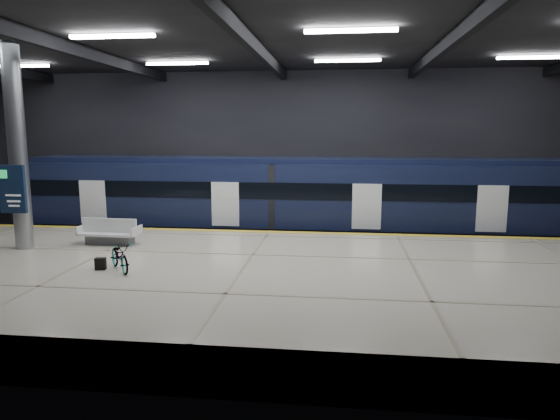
# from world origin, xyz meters

# --- Properties ---
(ground) EXTENTS (30.00, 30.00, 0.00)m
(ground) POSITION_xyz_m (0.00, 0.00, 0.00)
(ground) COLOR black
(ground) RESTS_ON ground
(room_shell) EXTENTS (30.10, 16.10, 8.05)m
(room_shell) POSITION_xyz_m (-0.00, 0.00, 5.72)
(room_shell) COLOR black
(room_shell) RESTS_ON ground
(platform) EXTENTS (30.00, 11.00, 1.10)m
(platform) POSITION_xyz_m (0.00, -2.50, 0.55)
(platform) COLOR beige
(platform) RESTS_ON ground
(safety_strip) EXTENTS (30.00, 0.40, 0.01)m
(safety_strip) POSITION_xyz_m (0.00, 2.75, 1.11)
(safety_strip) COLOR gold
(safety_strip) RESTS_ON platform
(rails) EXTENTS (30.00, 1.52, 0.16)m
(rails) POSITION_xyz_m (0.00, 5.50, 0.08)
(rails) COLOR gray
(rails) RESTS_ON ground
(train) EXTENTS (29.40, 2.84, 3.79)m
(train) POSITION_xyz_m (2.71, 5.50, 2.06)
(train) COLOR black
(train) RESTS_ON ground
(bench) EXTENTS (2.16, 0.96, 0.94)m
(bench) POSITION_xyz_m (-5.35, -0.09, 1.43)
(bench) COLOR #595B60
(bench) RESTS_ON platform
(bicycle) EXTENTS (1.45, 1.59, 0.84)m
(bicycle) POSITION_xyz_m (-3.51, -3.28, 1.52)
(bicycle) COLOR #99999E
(bicycle) RESTS_ON platform
(pannier_bag) EXTENTS (0.32, 0.22, 0.35)m
(pannier_bag) POSITION_xyz_m (-4.11, -3.28, 1.28)
(pannier_bag) COLOR black
(pannier_bag) RESTS_ON platform
(info_column) EXTENTS (0.90, 0.78, 6.90)m
(info_column) POSITION_xyz_m (-8.00, -1.03, 4.46)
(info_column) COLOR #9EA0A5
(info_column) RESTS_ON platform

